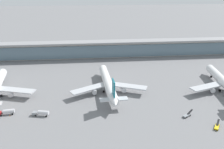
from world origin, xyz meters
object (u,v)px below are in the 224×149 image
object	(u,v)px
airliner_centre_stand	(108,83)
service_truck_under_wing_grey	(41,113)
service_truck_on_taxiway_red	(7,112)
safety_cone_bravo	(8,110)
service_truck_mid_apron_yellow	(217,127)
safety_cone_delta	(10,115)
service_truck_at_far_stand_grey	(187,115)

from	to	relation	value
airliner_centre_stand	service_truck_under_wing_grey	bearing A→B (deg)	-144.74
service_truck_under_wing_grey	service_truck_on_taxiway_red	bearing A→B (deg)	170.95
airliner_centre_stand	safety_cone_bravo	size ratio (longest dim) A/B	89.00
airliner_centre_stand	service_truck_mid_apron_yellow	xyz separation A→B (m)	(48.17, -45.62, -4.42)
service_truck_on_taxiway_red	airliner_centre_stand	bearing A→B (deg)	22.75
service_truck_mid_apron_yellow	safety_cone_bravo	bearing A→B (deg)	165.83
safety_cone_bravo	safety_cone_delta	xyz separation A→B (m)	(2.48, -5.27, 0.00)
service_truck_at_far_stand_grey	safety_cone_delta	xyz separation A→B (m)	(-91.30, 9.60, -0.49)
service_truck_on_taxiway_red	service_truck_mid_apron_yellow	bearing A→B (deg)	-12.30
airliner_centre_stand	service_truck_mid_apron_yellow	distance (m)	66.49
service_truck_under_wing_grey	safety_cone_delta	world-z (taller)	service_truck_under_wing_grey
service_truck_on_taxiway_red	safety_cone_bravo	distance (m)	4.02
service_truck_on_taxiway_red	safety_cone_bravo	bearing A→B (deg)	99.41
service_truck_under_wing_grey	safety_cone_delta	bearing A→B (deg)	175.26
service_truck_under_wing_grey	service_truck_on_taxiway_red	xyz separation A→B (m)	(-18.30, 2.91, 0.00)
service_truck_mid_apron_yellow	safety_cone_delta	xyz separation A→B (m)	(-101.40, 20.96, -0.49)
airliner_centre_stand	safety_cone_delta	size ratio (longest dim) A/B	89.00
service_truck_on_taxiway_red	service_truck_at_far_stand_grey	size ratio (longest dim) A/B	1.36
service_truck_mid_apron_yellow	service_truck_under_wing_grey	bearing A→B (deg)	167.01
service_truck_under_wing_grey	airliner_centre_stand	bearing A→B (deg)	35.26
service_truck_at_far_stand_grey	service_truck_on_taxiway_red	bearing A→B (deg)	173.17
airliner_centre_stand	safety_cone_bravo	world-z (taller)	airliner_centre_stand
service_truck_on_taxiway_red	safety_cone_bravo	xyz separation A→B (m)	(-0.62, 3.72, -1.39)
airliner_centre_stand	service_truck_mid_apron_yellow	size ratio (longest dim) A/B	9.89
safety_cone_bravo	service_truck_at_far_stand_grey	bearing A→B (deg)	-9.01
airliner_centre_stand	service_truck_at_far_stand_grey	xyz separation A→B (m)	(38.07, -34.26, -4.42)
service_truck_under_wing_grey	safety_cone_delta	xyz separation A→B (m)	(-16.43, 1.36, -1.39)
airliner_centre_stand	service_truck_at_far_stand_grey	world-z (taller)	airliner_centre_stand
service_truck_under_wing_grey	service_truck_mid_apron_yellow	world-z (taller)	service_truck_under_wing_grey
service_truck_at_far_stand_grey	airliner_centre_stand	bearing A→B (deg)	138.02
service_truck_at_far_stand_grey	safety_cone_bravo	world-z (taller)	service_truck_at_far_stand_grey
service_truck_on_taxiway_red	safety_cone_delta	bearing A→B (deg)	-39.72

